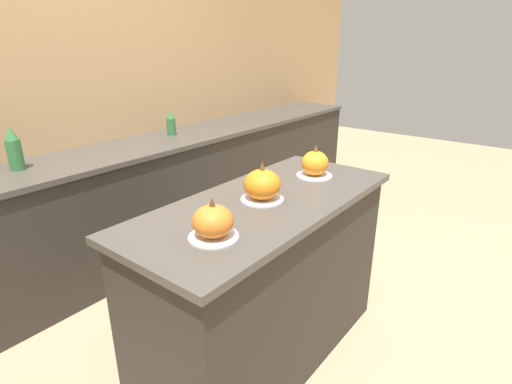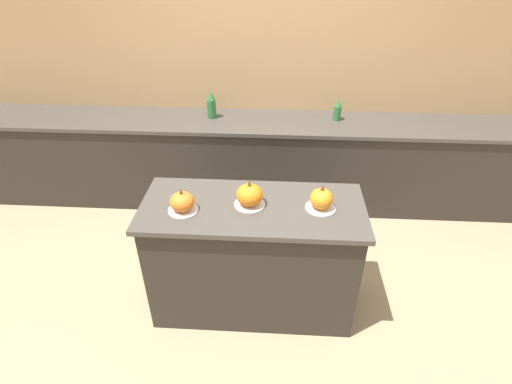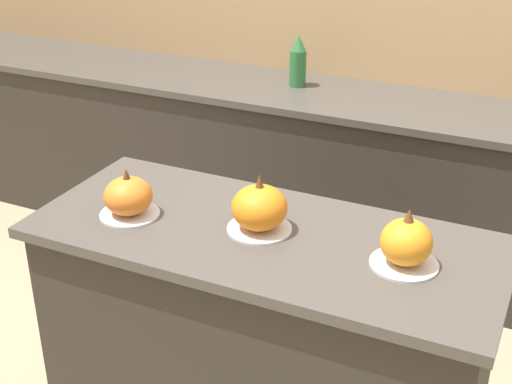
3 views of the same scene
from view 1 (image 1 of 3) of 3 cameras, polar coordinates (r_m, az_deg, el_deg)
The scene contains 9 objects.
ground_plane at distance 2.38m, azimuth 1.31°, elevation -22.00°, with size 12.00×12.00×0.00m, color tan.
wall_back at distance 3.15m, azimuth -25.58°, elevation 12.13°, with size 8.00×0.06×2.50m.
kitchen_island at distance 2.09m, azimuth 1.41°, elevation -12.70°, with size 1.47×0.63×0.91m.
back_counter at distance 3.07m, azimuth -20.46°, elevation -2.97°, with size 6.00×0.60×0.90m.
pumpkin_cake_left at distance 1.50m, azimuth -6.17°, elevation -4.35°, with size 0.19×0.19×0.16m.
pumpkin_cake_center at distance 1.85m, azimuth 0.89°, elevation 0.96°, with size 0.20×0.20×0.19m.
pumpkin_cake_right at distance 2.21m, azimuth 8.33°, elevation 3.97°, with size 0.20×0.20×0.18m.
bottle_tall at distance 2.75m, azimuth -31.30°, elevation 5.24°, with size 0.08×0.08×0.26m.
bottle_short at distance 3.36m, azimuth -12.06°, elevation 9.55°, with size 0.07×0.07×0.20m.
Camera 1 is at (-1.40, -1.04, 1.61)m, focal length 28.00 mm.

